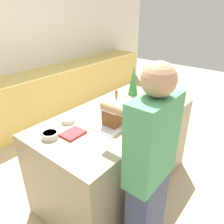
{
  "coord_description": "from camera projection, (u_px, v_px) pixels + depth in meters",
  "views": [
    {
      "loc": [
        -1.57,
        -1.2,
        1.93
      ],
      "look_at": [
        -0.08,
        0.0,
        0.99
      ],
      "focal_mm": 35.0,
      "sensor_mm": 36.0,
      "label": 1
    }
  ],
  "objects": [
    {
      "name": "kitchen_island",
      "position": [
        117.0,
        152.0,
        2.41
      ],
      "size": [
        1.74,
        0.91,
        0.93
      ],
      "color": "gray",
      "rests_on": "ground_plane"
    },
    {
      "name": "decorative_tree",
      "position": [
        133.0,
        81.0,
        2.63
      ],
      "size": [
        0.12,
        0.12,
        0.35
      ],
      "color": "#33843D",
      "rests_on": "kitchen_island"
    },
    {
      "name": "candy_bowl_center_rear",
      "position": [
        124.0,
        99.0,
        2.5
      ],
      "size": [
        0.11,
        0.11,
        0.04
      ],
      "color": "white",
      "rests_on": "kitchen_island"
    },
    {
      "name": "person",
      "position": [
        149.0,
        171.0,
        1.57
      ],
      "size": [
        0.43,
        0.54,
        1.65
      ],
      "color": "#424C6B",
      "rests_on": "ground_plane"
    },
    {
      "name": "back_cabinet_block",
      "position": [
        19.0,
        106.0,
        3.57
      ],
      "size": [
        6.0,
        0.6,
        0.9
      ],
      "color": "#DBBC60",
      "rests_on": "ground_plane"
    },
    {
      "name": "gingerbread_house",
      "position": [
        115.0,
        112.0,
        1.98
      ],
      "size": [
        0.22,
        0.18,
        0.3
      ],
      "color": "brown",
      "rests_on": "baking_tray"
    },
    {
      "name": "baking_tray",
      "position": [
        115.0,
        123.0,
        2.04
      ],
      "size": [
        0.41,
        0.27,
        0.01
      ],
      "color": "silver",
      "rests_on": "kitchen_island"
    },
    {
      "name": "ground_plane",
      "position": [
        116.0,
        184.0,
        2.62
      ],
      "size": [
        12.0,
        12.0,
        0.0
      ],
      "primitive_type": "plane",
      "color": "#C6B28E"
    },
    {
      "name": "candy_bowl_far_right",
      "position": [
        111.0,
        106.0,
        2.33
      ],
      "size": [
        0.14,
        0.14,
        0.05
      ],
      "color": "silver",
      "rests_on": "kitchen_island"
    },
    {
      "name": "candy_bowl_front_corner",
      "position": [
        50.0,
        135.0,
        1.81
      ],
      "size": [
        0.14,
        0.14,
        0.05
      ],
      "color": "white",
      "rests_on": "kitchen_island"
    },
    {
      "name": "candy_bowl_behind_tray",
      "position": [
        68.0,
        120.0,
        2.06
      ],
      "size": [
        0.12,
        0.12,
        0.04
      ],
      "color": "white",
      "rests_on": "kitchen_island"
    },
    {
      "name": "cookbook",
      "position": [
        73.0,
        134.0,
        1.86
      ],
      "size": [
        0.19,
        0.15,
        0.02
      ],
      "color": "#B23338",
      "rests_on": "kitchen_island"
    }
  ]
}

